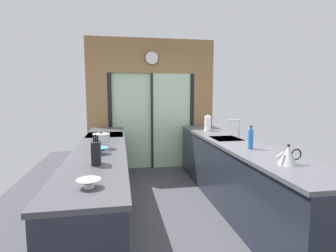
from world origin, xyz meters
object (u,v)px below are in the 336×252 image
at_px(knife_block, 96,153).
at_px(stock_pot, 101,141).
at_px(mixing_bowl_near, 89,183).
at_px(mixing_bowl_far, 100,150).
at_px(paper_towel_roll, 208,123).
at_px(oven_range, 106,162).
at_px(kettle, 288,156).
at_px(soap_bottle, 251,139).

relative_size(knife_block, stock_pot, 1.37).
height_order(mixing_bowl_near, mixing_bowl_far, mixing_bowl_far).
bearing_deg(paper_towel_roll, oven_range, -175.38).
bearing_deg(stock_pot, kettle, -30.93).
bearing_deg(oven_range, kettle, -50.53).
relative_size(oven_range, mixing_bowl_near, 5.39).
distance_m(knife_block, kettle, 1.81).
bearing_deg(soap_bottle, knife_block, -167.29).
height_order(mixing_bowl_near, stock_pot, stock_pot).
relative_size(mixing_bowl_far, knife_block, 0.68).
bearing_deg(kettle, mixing_bowl_far, 156.66).
height_order(soap_bottle, paper_towel_roll, paper_towel_roll).
distance_m(kettle, soap_bottle, 0.73).
height_order(oven_range, knife_block, knife_block).
distance_m(oven_range, soap_bottle, 2.38).
bearing_deg(knife_block, oven_range, 90.57).
bearing_deg(paper_towel_roll, mixing_bowl_near, -124.05).
distance_m(mixing_bowl_near, soap_bottle, 2.06).
bearing_deg(soap_bottle, kettle, -89.85).
bearing_deg(oven_range, soap_bottle, -38.93).
relative_size(stock_pot, kettle, 0.80).
height_order(mixing_bowl_near, paper_towel_roll, paper_towel_roll).
bearing_deg(knife_block, mixing_bowl_near, -90.00).
distance_m(mixing_bowl_near, stock_pot, 1.37).
relative_size(oven_range, mixing_bowl_far, 4.72).
xyz_separation_m(mixing_bowl_near, kettle, (1.78, 0.30, 0.05)).
xyz_separation_m(oven_range, stock_pot, (0.02, -1.12, 0.56)).
xyz_separation_m(knife_block, stock_pot, (0.00, 0.74, -0.02)).
distance_m(stock_pot, kettle, 2.08).
relative_size(stock_pot, soap_bottle, 0.74).
distance_m(knife_block, paper_towel_roll, 2.68).
distance_m(mixing_bowl_far, stock_pot, 0.30).
bearing_deg(mixing_bowl_far, knife_block, -90.00).
relative_size(oven_range, stock_pot, 4.42).
relative_size(oven_range, knife_block, 3.22).
relative_size(mixing_bowl_near, kettle, 0.65).
xyz_separation_m(mixing_bowl_far, soap_bottle, (1.78, -0.03, 0.08)).
bearing_deg(kettle, stock_pot, 149.07).
distance_m(oven_range, mixing_bowl_far, 1.50).
xyz_separation_m(oven_range, soap_bottle, (1.80, -1.45, 0.59)).
height_order(kettle, paper_towel_roll, paper_towel_roll).
height_order(oven_range, paper_towel_roll, paper_towel_roll).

